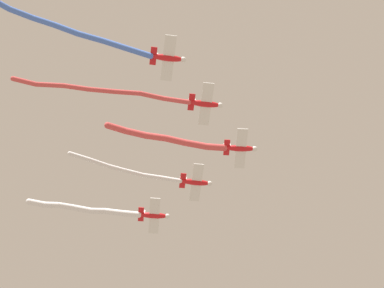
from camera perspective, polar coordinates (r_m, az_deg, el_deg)
The scene contains 10 objects.
airplane_lead at distance 95.19m, azimuth 4.19°, elevation -0.36°, with size 6.64×5.01×1.64m.
smoke_trail_lead at distance 94.63m, azimuth -2.26°, elevation 0.49°, with size 5.84×17.17×2.31m.
airplane_left_wing at distance 97.92m, azimuth 0.36°, elevation -3.30°, with size 6.66×5.06×1.64m.
smoke_trail_left_wing at distance 97.53m, azimuth -5.76°, elevation -2.17°, with size 6.79×16.08×1.33m.
airplane_right_wing at distance 92.00m, azimuth 1.18°, elevation 3.47°, with size 6.66×5.06×1.64m.
smoke_trail_right_wing at distance 91.77m, azimuth -7.75°, elevation 4.57°, with size 6.94×23.92×1.61m.
airplane_slot at distance 101.06m, azimuth -3.28°, elevation -6.14°, with size 6.65×5.03×1.64m.
smoke_trail_slot at distance 102.02m, azimuth -9.29°, elevation -5.51°, with size 4.77×17.15×1.96m.
airplane_trail at distance 88.96m, azimuth -2.06°, elevation 7.40°, with size 6.66×5.06×1.64m.
smoke_trail_trail at distance 90.93m, azimuth -10.58°, elevation 9.70°, with size 10.28×21.54×4.14m.
Camera 1 is at (49.14, 3.27, 7.50)m, focal length 62.12 mm.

